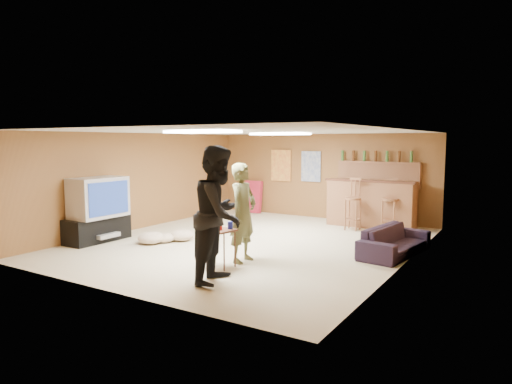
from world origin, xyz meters
The scene contains 32 objects.
ground centered at (0.00, 0.00, 0.00)m, with size 7.00×7.00×0.00m, color #C2B594.
ceiling centered at (0.00, 0.00, 2.20)m, with size 6.00×7.00×0.02m, color silver.
wall_back centered at (0.00, 3.50, 1.10)m, with size 6.00×0.02×2.20m, color brown.
wall_front centered at (0.00, -3.50, 1.10)m, with size 6.00×0.02×2.20m, color brown.
wall_left centered at (-3.00, 0.00, 1.10)m, with size 0.02×7.00×2.20m, color brown.
wall_right centered at (3.00, 0.00, 1.10)m, with size 0.02×7.00×2.20m, color brown.
tv_stand centered at (-2.72, -1.50, 0.25)m, with size 0.55×1.30×0.50m, color black.
dvd_box centered at (-2.50, -1.50, 0.15)m, with size 0.35×0.50×0.08m, color #B2B2B7.
tv_body centered at (-2.65, -1.50, 0.90)m, with size 0.60×1.10×0.80m, color #B2B2B7.
tv_screen centered at (-2.34, -1.50, 0.90)m, with size 0.02×0.95×0.65m, color navy.
bar_counter centered at (1.50, 2.95, 0.55)m, with size 2.00×0.60×1.10m, color brown.
bar_lip centered at (1.50, 2.70, 1.10)m, with size 2.10×0.12×0.05m, color #422115.
bar_shelf centered at (1.50, 3.40, 1.50)m, with size 2.00×0.18×0.05m, color brown.
bar_backing centered at (1.50, 3.42, 1.20)m, with size 2.00×0.14×0.60m, color brown.
poster_left centered at (-1.20, 3.46, 1.35)m, with size 0.60×0.03×0.85m, color #BF3F26.
poster_right centered at (-0.30, 3.46, 1.35)m, with size 0.55×0.03×0.80m, color #334C99.
folding_chair_stack centered at (-2.00, 3.30, 0.45)m, with size 0.50×0.14×0.90m, color #B5213A.
ceiling_panel_front centered at (0.00, -1.50, 2.17)m, with size 1.20×0.60×0.04m, color white.
ceiling_panel_back centered at (0.00, 1.20, 2.17)m, with size 1.20×0.60×0.04m, color white.
person_olive centered at (0.64, -1.26, 0.83)m, with size 0.60×0.40×1.66m, color brown.
person_black centered at (0.94, -2.34, 0.98)m, with size 0.95×0.74×1.96m, color black.
sofa centered at (2.70, 0.52, 0.25)m, with size 1.73×0.67×0.50m, color black.
tray_table centered at (0.51, -1.75, 0.31)m, with size 0.48×0.38×0.62m, color #422115.
cup_red_near centered at (0.40, -1.69, 0.68)m, with size 0.08×0.08×0.11m, color #B1170B.
cup_red_far centered at (0.57, -1.82, 0.67)m, with size 0.08×0.08×0.11m, color #B1170B.
cup_blue centered at (0.65, -1.64, 0.68)m, with size 0.09×0.09×0.12m, color navy.
bar_stool_left centered at (1.27, 2.34, 0.63)m, with size 0.40×0.40×1.26m, color brown, non-canonical shape.
bar_stool_right centered at (2.03, 2.60, 0.59)m, with size 0.38×0.38×1.19m, color brown, non-canonical shape.
cushion_near_tv centered at (-1.31, -0.56, 0.11)m, with size 0.49×0.49×0.22m, color tan.
cushion_mid centered at (-1.49, -0.87, 0.09)m, with size 0.41×0.41×0.18m, color tan.
cushion_far centered at (-1.64, -1.10, 0.12)m, with size 0.51×0.51×0.23m, color tan.
bottle_row centered at (1.44, 3.38, 1.65)m, with size 1.76×0.08×0.26m, color #3F7233, non-canonical shape.
Camera 1 is at (4.76, -7.54, 2.02)m, focal length 32.00 mm.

